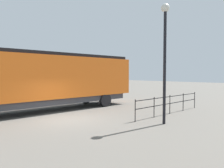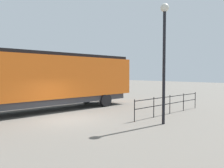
{
  "view_description": "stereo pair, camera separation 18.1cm",
  "coord_description": "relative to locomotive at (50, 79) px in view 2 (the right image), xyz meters",
  "views": [
    {
      "loc": [
        11.14,
        -6.83,
        2.77
      ],
      "look_at": [
        -0.3,
        3.86,
        2.01
      ],
      "focal_mm": 34.7,
      "sensor_mm": 36.0,
      "label": 1
    },
    {
      "loc": [
        11.26,
        -6.7,
        2.77
      ],
      "look_at": [
        -0.3,
        3.86,
        2.01
      ],
      "focal_mm": 34.7,
      "sensor_mm": 36.0,
      "label": 2
    }
  ],
  "objects": [
    {
      "name": "locomotive",
      "position": [
        0.0,
        0.0,
        0.0
      ],
      "size": [
        3.06,
        15.29,
        4.28
      ],
      "color": "orange",
      "rests_on": "ground_plane"
    },
    {
      "name": "lamp_post",
      "position": [
        8.26,
        2.57,
        1.91
      ],
      "size": [
        0.46,
        0.46,
        6.53
      ],
      "color": "black",
      "rests_on": "ground_plane"
    },
    {
      "name": "platform_fence",
      "position": [
        6.84,
        5.42,
        -1.56
      ],
      "size": [
        0.05,
        7.32,
        1.29
      ],
      "color": "black",
      "rests_on": "ground_plane"
    },
    {
      "name": "ground_plane",
      "position": [
        3.78,
        -0.75,
        -2.38
      ],
      "size": [
        120.0,
        120.0,
        0.0
      ],
      "primitive_type": "plane",
      "color": "#666059"
    }
  ]
}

